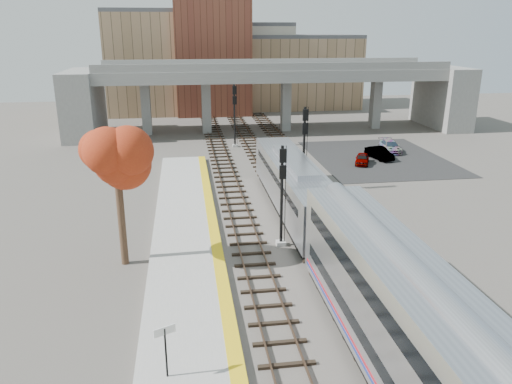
{
  "coord_description": "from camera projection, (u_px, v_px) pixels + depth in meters",
  "views": [
    {
      "loc": [
        -7.04,
        -23.06,
        13.58
      ],
      "look_at": [
        -2.19,
        10.38,
        2.5
      ],
      "focal_mm": 35.0,
      "sensor_mm": 36.0,
      "label": 1
    }
  ],
  "objects": [
    {
      "name": "tree",
      "position": [
        116.0,
        155.0,
        28.22
      ],
      "size": [
        3.6,
        3.6,
        9.18
      ],
      "color": "#382619",
      "rests_on": "ground"
    },
    {
      "name": "locomotive",
      "position": [
        293.0,
        184.0,
        38.03
      ],
      "size": [
        3.02,
        19.05,
        4.1
      ],
      "color": "#A8AAB2",
      "rests_on": "ground"
    },
    {
      "name": "car_c",
      "position": [
        390.0,
        146.0,
        57.47
      ],
      "size": [
        2.21,
        4.57,
        1.28
      ],
      "primitive_type": "imported",
      "rotation": [
        0.0,
        0.0,
        -0.09
      ],
      "color": "#99999E",
      "rests_on": "parking_lot"
    },
    {
      "name": "buildings_far",
      "position": [
        230.0,
        63.0,
        87.2
      ],
      "size": [
        43.0,
        21.0,
        20.6
      ],
      "color": "#A4815F",
      "rests_on": "ground"
    },
    {
      "name": "parking_lot",
      "position": [
        378.0,
        158.0,
        55.11
      ],
      "size": [
        14.0,
        18.0,
        0.04
      ],
      "primitive_type": "cube",
      "color": "black",
      "rests_on": "ground"
    },
    {
      "name": "station_sign",
      "position": [
        165.0,
        341.0,
        19.45
      ],
      "size": [
        0.84,
        0.42,
        2.27
      ],
      "rotation": [
        0.0,
        0.0,
        0.43
      ],
      "color": "black",
      "rests_on": "platform"
    },
    {
      "name": "signal_mast_near",
      "position": [
        282.0,
        199.0,
        31.77
      ],
      "size": [
        0.6,
        0.64,
        6.72
      ],
      "color": "#9E9E99",
      "rests_on": "ground"
    },
    {
      "name": "coach",
      "position": [
        439.0,
        369.0,
        16.61
      ],
      "size": [
        3.03,
        25.0,
        5.0
      ],
      "color": "#A8AAB2",
      "rests_on": "ground"
    },
    {
      "name": "overpass",
      "position": [
        271.0,
        89.0,
        68.06
      ],
      "size": [
        54.0,
        12.0,
        9.5
      ],
      "color": "slate",
      "rests_on": "ground"
    },
    {
      "name": "car_a",
      "position": [
        362.0,
        159.0,
        52.28
      ],
      "size": [
        2.52,
        3.6,
        1.14
      ],
      "primitive_type": "imported",
      "rotation": [
        0.0,
        0.0,
        -0.39
      ],
      "color": "#99999E",
      "rests_on": "parking_lot"
    },
    {
      "name": "signal_mast_far",
      "position": [
        235.0,
        116.0,
        59.0
      ],
      "size": [
        0.6,
        0.64,
        7.44
      ],
      "color": "#9E9E99",
      "rests_on": "ground"
    },
    {
      "name": "ground",
      "position": [
        324.0,
        293.0,
        26.88
      ],
      "size": [
        160.0,
        160.0,
        0.0
      ],
      "primitive_type": "plane",
      "color": "#47423D",
      "rests_on": "ground"
    },
    {
      "name": "yellow_strip",
      "position": [
        225.0,
        295.0,
        26.04
      ],
      "size": [
        0.7,
        60.0,
        0.01
      ],
      "primitive_type": "cube",
      "color": "yellow",
      "rests_on": "platform"
    },
    {
      "name": "platform",
      "position": [
        188.0,
        301.0,
        25.84
      ],
      "size": [
        4.5,
        60.0,
        0.35
      ],
      "primitive_type": "cube",
      "color": "#9E9E99",
      "rests_on": "ground"
    },
    {
      "name": "car_b",
      "position": [
        379.0,
        153.0,
        54.32
      ],
      "size": [
        2.2,
        4.15,
        1.3
      ],
      "primitive_type": "imported",
      "rotation": [
        0.0,
        0.0,
        0.22
      ],
      "color": "#99999E",
      "rests_on": "parking_lot"
    },
    {
      "name": "signal_mast_mid",
      "position": [
        304.0,
        150.0,
        42.63
      ],
      "size": [
        0.6,
        0.64,
        7.38
      ],
      "color": "#9E9E99",
      "rests_on": "ground"
    },
    {
      "name": "tracks",
      "position": [
        292.0,
        211.0,
        38.74
      ],
      "size": [
        10.7,
        95.0,
        0.25
      ],
      "color": "black",
      "rests_on": "ground"
    }
  ]
}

